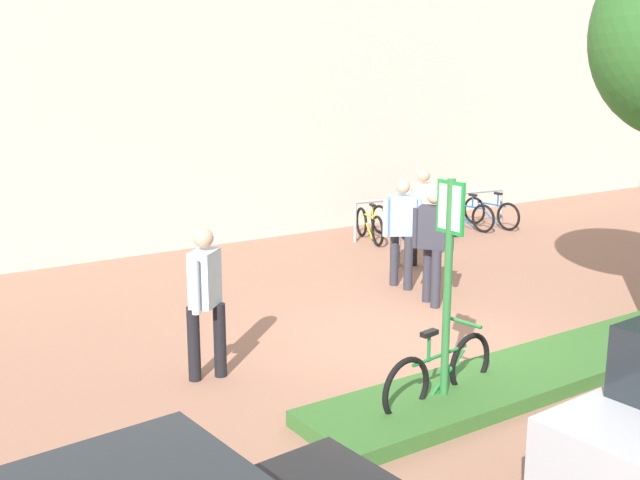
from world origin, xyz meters
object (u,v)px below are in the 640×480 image
bike_rack_cluster (432,217)px  bollard_steel (396,240)px  parking_sign_post (449,261)px  person_casual_tan (402,227)px  person_shirt_blue (205,294)px  bike_at_sign (440,374)px  person_suited_navy (433,239)px  person_shirt_white (423,212)px

bike_rack_cluster → bollard_steel: bearing=-144.5°
parking_sign_post → person_casual_tan: bearing=56.1°
parking_sign_post → bollard_steel: bearing=55.6°
bike_rack_cluster → person_casual_tan: person_casual_tan is taller
bike_rack_cluster → person_shirt_blue: bearing=-148.7°
bike_at_sign → person_suited_navy: 3.54m
parking_sign_post → bike_at_sign: size_ratio=1.42×
bike_at_sign → bollard_steel: size_ratio=1.86×
person_shirt_blue → person_suited_navy: (3.92, 0.68, 0.00)m
person_shirt_blue → person_casual_tan: (4.13, 1.62, 0.00)m
bike_rack_cluster → person_shirt_white: size_ratio=2.17×
bike_at_sign → person_casual_tan: bearing=55.6°
parking_sign_post → bike_rack_cluster: (5.60, 6.46, -1.20)m
bike_rack_cluster → person_shirt_white: (-2.03, -2.01, 0.64)m
parking_sign_post → person_suited_navy: size_ratio=1.38×
bike_rack_cluster → person_shirt_blue: (-7.26, -4.42, 0.64)m
bike_at_sign → bollard_steel: bearing=55.2°
person_casual_tan → person_shirt_white: (1.10, 0.78, 0.00)m
bike_at_sign → person_casual_tan: person_casual_tan is taller
bike_rack_cluster → person_shirt_white: person_shirt_white is taller
bollard_steel → person_shirt_blue: person_shirt_blue is taller
person_shirt_blue → parking_sign_post: bearing=-50.9°
parking_sign_post → bike_rack_cluster: parking_sign_post is taller
person_shirt_white → person_casual_tan: bearing=-144.7°
bollard_steel → person_shirt_white: bearing=-52.5°
person_shirt_white → person_suited_navy: 2.17m
bike_rack_cluster → person_shirt_blue: person_shirt_blue is taller
bollard_steel → person_casual_tan: person_casual_tan is taller
person_shirt_blue → person_casual_tan: same height
parking_sign_post → person_casual_tan: 4.46m
bike_at_sign → person_suited_navy: bearing=49.6°
parking_sign_post → person_casual_tan: (2.47, 3.67, -0.57)m
bollard_steel → person_suited_navy: bearing=-116.4°
person_shirt_blue → person_casual_tan: 4.44m
parking_sign_post → person_shirt_white: (3.57, 4.45, -0.57)m
person_suited_navy → bollard_steel: bearing=63.6°
bike_at_sign → bike_rack_cluster: bearing=48.8°
bike_rack_cluster → bike_at_sign: bearing=-131.2°
person_shirt_blue → person_suited_navy: bearing=9.8°
bike_at_sign → person_casual_tan: size_ratio=0.97×
bike_rack_cluster → person_shirt_blue: size_ratio=2.17×
person_shirt_white → person_suited_navy: size_ratio=1.00×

